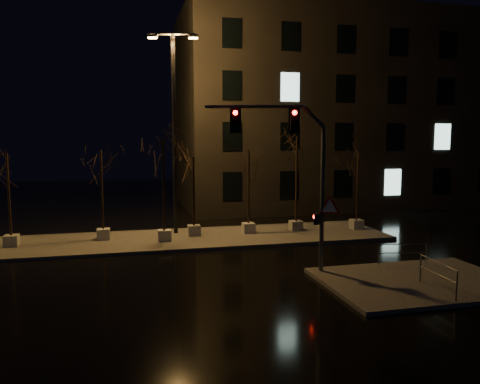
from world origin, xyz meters
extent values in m
plane|color=black|center=(0.00, 0.00, 0.00)|extent=(90.00, 90.00, 0.00)
cube|color=#4A4742|center=(0.00, 6.00, 0.07)|extent=(22.00, 5.00, 0.15)
cube|color=#4A4742|center=(7.50, -3.50, 0.07)|extent=(7.00, 5.00, 0.15)
cube|color=black|center=(14.00, 18.00, 7.50)|extent=(25.00, 12.00, 15.00)
cube|color=#B4B2A8|center=(-8.39, 6.04, 0.43)|extent=(0.65, 0.65, 0.55)
cylinder|color=black|center=(-8.39, 6.04, 2.68)|extent=(0.11, 0.11, 3.96)
cube|color=#B4B2A8|center=(-4.11, 6.60, 0.43)|extent=(0.65, 0.65, 0.55)
cylinder|color=black|center=(-4.11, 6.60, 2.74)|extent=(0.11, 0.11, 4.09)
cube|color=#B4B2A8|center=(-1.05, 5.53, 0.43)|extent=(0.65, 0.65, 0.55)
cylinder|color=black|center=(-1.05, 5.53, 3.05)|extent=(0.11, 0.11, 4.70)
cube|color=#B4B2A8|center=(0.62, 6.51, 0.43)|extent=(0.65, 0.65, 0.55)
cylinder|color=black|center=(0.62, 6.51, 2.55)|extent=(0.11, 0.11, 3.69)
cube|color=#B4B2A8|center=(3.65, 6.43, 0.43)|extent=(0.65, 0.65, 0.55)
cylinder|color=black|center=(3.65, 6.43, 2.73)|extent=(0.11, 0.11, 4.05)
cube|color=#B4B2A8|center=(6.45, 6.48, 0.43)|extent=(0.65, 0.65, 0.55)
cylinder|color=black|center=(6.45, 6.48, 3.09)|extent=(0.11, 0.11, 4.78)
cube|color=#B4B2A8|center=(10.00, 5.99, 0.43)|extent=(0.65, 0.65, 0.55)
cylinder|color=black|center=(10.00, 5.99, 2.67)|extent=(0.11, 0.11, 3.94)
cylinder|color=#515358|center=(4.50, -1.50, 2.97)|extent=(0.17, 0.17, 5.63)
cylinder|color=#515358|center=(1.92, -0.82, 6.57)|extent=(3.66, 1.09, 0.13)
cube|color=black|center=(3.41, -1.21, 6.05)|extent=(0.33, 0.27, 0.84)
cube|color=black|center=(1.23, -0.63, 6.05)|extent=(0.33, 0.27, 0.84)
cube|color=black|center=(4.30, -1.45, 2.21)|extent=(0.24, 0.22, 0.42)
cone|color=red|center=(4.76, -1.62, 2.68)|extent=(0.95, 0.28, 0.98)
sphere|color=#FF0C07|center=(4.50, -1.50, 6.33)|extent=(0.17, 0.17, 0.17)
cylinder|color=black|center=(-0.28, 7.34, 5.50)|extent=(0.21, 0.21, 10.71)
cylinder|color=black|center=(-0.28, 7.34, 10.86)|extent=(2.32, 0.63, 0.11)
cube|color=#FF9532|center=(-1.33, 7.58, 10.70)|extent=(0.59, 0.41, 0.21)
cube|color=#FF9532|center=(0.76, 7.11, 10.70)|extent=(0.59, 0.41, 0.21)
cylinder|color=#515358|center=(7.14, -1.32, 0.56)|extent=(0.05, 0.05, 0.82)
cylinder|color=#515358|center=(9.12, -1.68, 0.56)|extent=(0.05, 0.05, 0.82)
cylinder|color=#515358|center=(8.13, -1.50, 1.02)|extent=(1.98, 0.40, 0.04)
cylinder|color=#515358|center=(8.13, -1.50, 0.65)|extent=(1.98, 0.40, 0.04)
cylinder|color=#515358|center=(7.30, -5.81, 0.63)|extent=(0.05, 0.05, 0.95)
cylinder|color=#515358|center=(7.44, -3.70, 0.63)|extent=(0.05, 0.05, 0.95)
cylinder|color=#515358|center=(7.37, -4.75, 1.15)|extent=(0.19, 2.11, 0.04)
cylinder|color=#515358|center=(7.37, -4.75, 0.73)|extent=(0.19, 2.11, 0.04)
camera|label=1|loc=(-2.94, -18.25, 5.35)|focal=35.00mm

